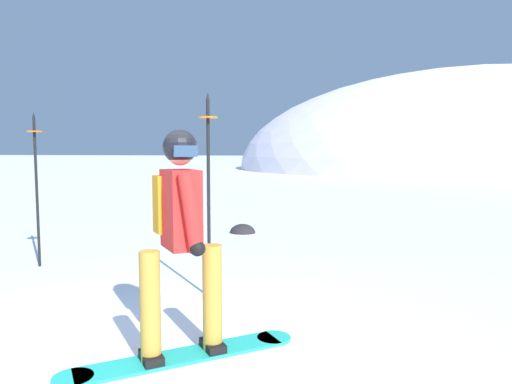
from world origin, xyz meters
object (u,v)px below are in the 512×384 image
Objects in this scene: piste_marker_near at (209,183)px; piste_marker_far at (36,179)px; snowboarder_main at (180,237)px; rock_dark at (243,233)px.

piste_marker_near is 1.04× the size of piste_marker_far.
piste_marker_near is at bearing -16.31° from piste_marker_far.
snowboarder_main is at bearing -80.21° from piste_marker_near.
piste_marker_far is at bearing 142.87° from snowboarder_main.
snowboarder_main is 5.45m from rock_dark.
piste_marker_far is 4.22× the size of rock_dark.
piste_marker_near reaches higher than snowboarder_main.
piste_marker_far reaches higher than snowboarder_main.
rock_dark is (-0.61, 3.88, -1.23)m from piste_marker_near.
snowboarder_main is 0.79× the size of piste_marker_near.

